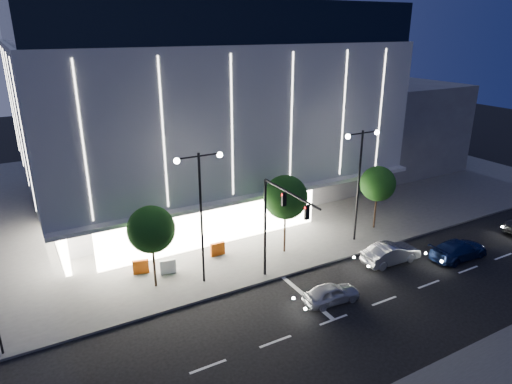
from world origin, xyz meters
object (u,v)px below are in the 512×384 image
object	(u,v)px
car_third	(459,249)
barrier_b	(168,267)
traffic_mast	(277,216)
tree_left	(152,232)
tree_mid	(286,200)
barrier_c	(218,249)
tree_right	(378,186)
barrier_a	(141,267)
street_lamp_east	(360,170)
street_lamp_west	(201,200)
car_lead	(331,293)
car_second	(391,253)

from	to	relation	value
car_third	barrier_b	xyz separation A→B (m)	(-19.54, 8.14, -0.05)
traffic_mast	tree_left	size ratio (longest dim) A/B	1.24
tree_mid	barrier_c	distance (m)	6.25
traffic_mast	tree_mid	bearing A→B (deg)	50.58
tree_right	barrier_a	distance (m)	19.78
car_third	street_lamp_east	bearing A→B (deg)	39.42
street_lamp_west	car_lead	size ratio (longest dim) A/B	2.45
tree_mid	traffic_mast	bearing A→B (deg)	-129.42
street_lamp_west	barrier_a	size ratio (longest dim) A/B	8.18
car_second	street_lamp_west	bearing A→B (deg)	75.02
tree_right	car_lead	size ratio (longest dim) A/B	1.50
car_second	car_third	bearing A→B (deg)	-109.72
car_lead	barrier_b	bearing A→B (deg)	47.92
traffic_mast	barrier_a	bearing A→B (deg)	142.23
car_second	car_third	world-z (taller)	car_second
tree_right	car_second	distance (m)	6.68
car_lead	car_second	xyz separation A→B (m)	(6.95, 1.94, 0.12)
tree_left	traffic_mast	bearing A→B (deg)	-27.84
car_lead	barrier_a	world-z (taller)	car_lead
tree_left	car_third	size ratio (longest dim) A/B	1.18
barrier_c	barrier_a	bearing A→B (deg)	179.50
street_lamp_west	tree_right	xyz separation A→B (m)	(16.03, 1.02, -2.07)
street_lamp_east	barrier_a	size ratio (longest dim) A/B	8.18
barrier_c	traffic_mast	bearing A→B (deg)	-72.30
tree_left	tree_right	world-z (taller)	tree_left
street_lamp_west	tree_left	world-z (taller)	street_lamp_west
traffic_mast	tree_mid	world-z (taller)	traffic_mast
barrier_c	tree_left	bearing A→B (deg)	-159.43
street_lamp_east	car_third	distance (m)	9.28
traffic_mast	car_third	bearing A→B (deg)	-13.46
tree_right	car_second	xyz separation A→B (m)	(-3.08, -5.03, -3.14)
traffic_mast	street_lamp_west	world-z (taller)	street_lamp_west
street_lamp_east	car_lead	xyz separation A→B (m)	(-7.00, -5.95, -5.33)
tree_mid	barrier_a	bearing A→B (deg)	168.92
tree_right	barrier_a	xyz separation A→B (m)	(-19.41, 2.04, -3.23)
car_second	barrier_c	size ratio (longest dim) A/B	4.09
barrier_b	barrier_a	bearing A→B (deg)	160.90
tree_right	car_third	bearing A→B (deg)	-75.80
tree_mid	tree_right	bearing A→B (deg)	-0.00
car_second	car_third	distance (m)	5.23
barrier_a	tree_mid	bearing A→B (deg)	2.28
car_lead	street_lamp_east	bearing A→B (deg)	-45.30
tree_left	barrier_a	world-z (taller)	tree_left
street_lamp_west	car_lead	distance (m)	9.99
tree_right	barrier_c	distance (m)	14.19
tree_mid	car_lead	world-z (taller)	tree_mid
tree_mid	tree_right	xyz separation A→B (m)	(9.00, -0.00, -0.45)
tree_left	tree_mid	bearing A→B (deg)	0.00
street_lamp_east	barrier_b	distance (m)	15.82
street_lamp_west	tree_right	distance (m)	16.19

